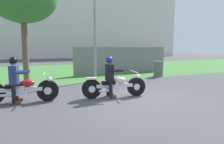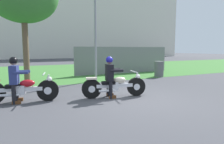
# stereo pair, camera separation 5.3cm
# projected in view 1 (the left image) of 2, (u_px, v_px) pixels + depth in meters

# --- Properties ---
(ground) EXTENTS (120.00, 120.00, 0.00)m
(ground) POSITION_uv_depth(u_px,v_px,m) (134.00, 100.00, 6.37)
(ground) COLOR #424247
(grass_verge) EXTENTS (60.00, 12.00, 0.01)m
(grass_verge) POSITION_uv_depth(u_px,v_px,m) (66.00, 71.00, 14.99)
(grass_verge) COLOR #3D7533
(grass_verge) RESTS_ON ground
(stadium_facade) EXTENTS (53.30, 8.00, 15.68)m
(stadium_facade) POSITION_uv_depth(u_px,v_px,m) (54.00, 17.00, 37.45)
(stadium_facade) COLOR silver
(stadium_facade) RESTS_ON ground
(motorcycle_lead) EXTENTS (2.22, 0.76, 0.88)m
(motorcycle_lead) POSITION_uv_depth(u_px,v_px,m) (115.00, 86.00, 6.70)
(motorcycle_lead) COLOR black
(motorcycle_lead) RESTS_ON ground
(rider_lead) EXTENTS (0.61, 0.53, 1.41)m
(rider_lead) POSITION_uv_depth(u_px,v_px,m) (110.00, 74.00, 6.61)
(rider_lead) COLOR black
(rider_lead) RESTS_ON ground
(motorcycle_follow) EXTENTS (2.21, 0.75, 0.89)m
(motorcycle_follow) POSITION_uv_depth(u_px,v_px,m) (21.00, 90.00, 6.01)
(motorcycle_follow) COLOR black
(motorcycle_follow) RESTS_ON ground
(rider_follow) EXTENTS (0.61, 0.53, 1.42)m
(rider_follow) POSITION_uv_depth(u_px,v_px,m) (15.00, 76.00, 5.92)
(rider_follow) COLOR black
(rider_follow) RESTS_ON ground
(streetlight_pole) EXTENTS (0.96, 0.20, 5.80)m
(streetlight_pole) POSITION_uv_depth(u_px,v_px,m) (97.00, 10.00, 9.88)
(streetlight_pole) COLOR gray
(streetlight_pole) RESTS_ON ground
(trash_can) EXTENTS (0.54, 0.54, 0.93)m
(trash_can) POSITION_uv_depth(u_px,v_px,m) (158.00, 69.00, 11.73)
(trash_can) COLOR #595E5B
(trash_can) RESTS_ON ground
(fence_segment) EXTENTS (7.00, 0.06, 1.80)m
(fence_segment) POSITION_uv_depth(u_px,v_px,m) (123.00, 60.00, 13.39)
(fence_segment) COLOR slate
(fence_segment) RESTS_ON ground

